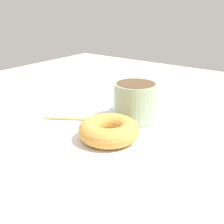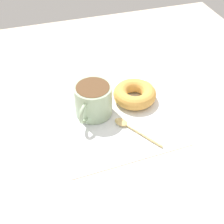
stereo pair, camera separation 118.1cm
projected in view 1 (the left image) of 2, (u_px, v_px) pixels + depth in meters
The scene contains 5 objects.
ground_plane at pixel (108, 120), 71.49cm from camera, with size 120.00×120.00×2.00cm, color beige.
napkin at pixel (112, 121), 68.02cm from camera, with size 29.48×29.48×0.30cm, color white.
coffee_cup at pixel (135, 101), 67.54cm from camera, with size 9.96×11.25×8.18cm.
donut at pixel (109, 130), 58.47cm from camera, with size 11.48×11.48×3.74cm, color gold.
spoon at pixel (90, 118), 68.07cm from camera, with size 8.76×13.09×0.90cm.
Camera 1 is at (52.58, 40.37, 25.85)cm, focal length 50.00 mm.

